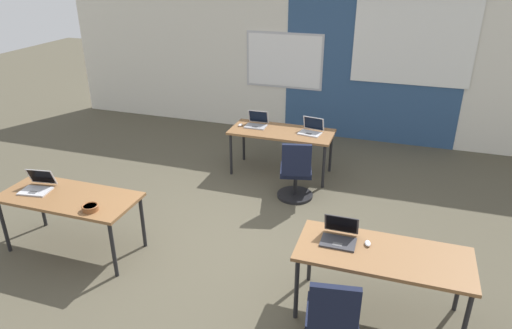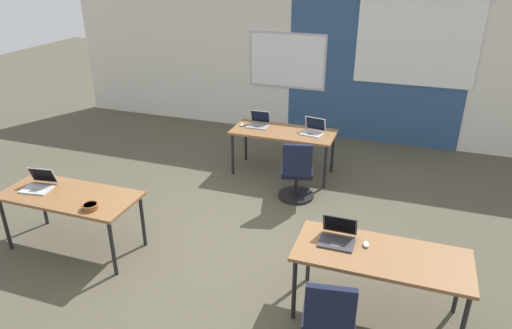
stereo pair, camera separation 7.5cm
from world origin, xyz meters
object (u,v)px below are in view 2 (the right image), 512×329
laptop_far_right (313,130)px  laptop_far_left (259,123)px  laptop_near_left_end (39,184)px  chair_near_right_inner (328,325)px  laptop_near_right_inner (338,237)px  mouse_far_left (242,125)px  snack_bowl (90,206)px  desk_far_center (283,135)px  mouse_near_right_inner (366,244)px  desk_near_left (70,199)px  chair_far_right (297,176)px  desk_near_right (381,259)px

laptop_far_right → laptop_far_left: (-0.90, 0.04, -0.00)m
laptop_near_left_end → laptop_far_right: bearing=38.6°
laptop_far_left → chair_near_right_inner: (1.85, -3.58, -0.39)m
laptop_near_right_inner → laptop_far_left: bearing=122.0°
laptop_near_left_end → mouse_far_left: (1.50, 2.79, -0.03)m
laptop_far_left → snack_bowl: laptop_far_left is taller
desk_far_center → chair_near_right_inner: size_ratio=1.74×
laptop_far_left → laptop_near_right_inner: 3.32m
snack_bowl → laptop_near_left_end: bearing=166.5°
desk_far_center → laptop_near_left_end: laptop_near_left_end is taller
laptop_near_right_inner → chair_near_right_inner: (0.08, -0.76, -0.39)m
laptop_far_right → mouse_near_right_inner: bearing=-58.1°
desk_near_left → chair_far_right: bearing=42.8°
chair_far_right → snack_bowl: (-1.73, -2.22, 0.38)m
laptop_far_right → laptop_far_left: 0.90m
laptop_near_right_inner → laptop_near_left_end: bearing=-179.0°
mouse_far_left → laptop_far_right: bearing=2.5°
desk_far_center → mouse_far_left: mouse_far_left is taller
chair_far_right → desk_near_right: bearing=109.5°
laptop_far_right → chair_near_right_inner: (0.95, -3.54, -0.39)m
desk_near_right → chair_far_right: size_ratio=1.74×
laptop_far_right → mouse_far_left: 1.14m
chair_far_right → snack_bowl: 2.84m
chair_far_right → chair_near_right_inner: size_ratio=1.00×
desk_near_left → mouse_near_right_inner: 3.35m
laptop_far_left → mouse_near_right_inner: (2.03, -2.81, -0.03)m
desk_far_center → desk_near_left: bearing=-122.0°
laptop_near_right_inner → mouse_near_right_inner: size_ratio=3.06×
snack_bowl → laptop_far_right: bearing=60.1°
laptop_far_right → chair_far_right: size_ratio=0.41×
desk_far_center → chair_far_right: 0.93m
desk_near_left → laptop_far_right: bearing=52.3°
chair_far_right → laptop_far_left: 1.29m
snack_bowl → desk_near_left: bearing=156.2°
laptop_far_right → snack_bowl: bearing=-110.4°
laptop_far_right → mouse_far_left: bearing=-167.9°
laptop_near_right_inner → snack_bowl: 2.64m
laptop_near_right_inner → desk_far_center: bearing=115.9°
chair_far_right → snack_bowl: chair_far_right is taller
desk_near_left → desk_near_right: bearing=0.0°
mouse_far_left → chair_far_right: bearing=-35.1°
laptop_near_left_end → mouse_far_left: size_ratio=3.46×
desk_near_left → chair_far_right: (2.18, 2.02, -0.28)m
desk_far_center → snack_bowl: (-1.30, -3.00, 0.10)m
chair_far_right → mouse_near_right_inner: 2.29m
laptop_far_left → desk_near_left: bearing=-115.4°
mouse_far_left → chair_near_right_inner: size_ratio=0.12×
snack_bowl → mouse_near_right_inner: bearing=5.5°
chair_near_right_inner → laptop_far_left: bearing=-71.6°
laptop_near_left_end → laptop_near_right_inner: (3.51, 0.06, 0.00)m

